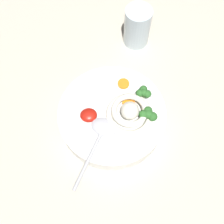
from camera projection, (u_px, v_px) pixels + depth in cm
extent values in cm
cube|color=#BCB29E|center=(128.00, 129.00, 67.35)|extent=(107.99, 107.99, 3.62)
cylinder|color=white|center=(112.00, 116.00, 64.18)|extent=(25.26, 25.26, 4.82)
cylinder|color=gold|center=(112.00, 116.00, 64.00)|extent=(22.23, 22.23, 4.43)
torus|color=silver|center=(131.00, 114.00, 60.92)|extent=(10.84, 10.84, 1.50)
torus|color=silver|center=(128.00, 110.00, 60.02)|extent=(11.62, 11.62, 1.35)
sphere|color=silver|center=(131.00, 111.00, 59.15)|extent=(4.21, 4.21, 4.21)
ellipsoid|color=#B7B7BC|center=(104.00, 127.00, 59.58)|extent=(7.30, 6.53, 1.60)
cylinder|color=#B7B7BC|center=(90.00, 157.00, 56.73)|extent=(7.09, 13.92, 0.80)
ellipsoid|color=#B2190F|center=(89.00, 115.00, 60.70)|extent=(3.90, 3.51, 1.75)
cylinder|color=#7A9E60|center=(147.00, 118.00, 60.75)|extent=(1.07, 1.07, 1.15)
sphere|color=#2D6628|center=(148.00, 115.00, 59.27)|extent=(2.11, 2.11, 2.11)
sphere|color=#2D6628|center=(143.00, 115.00, 59.43)|extent=(2.11, 2.11, 2.11)
sphere|color=#2D6628|center=(153.00, 117.00, 59.21)|extent=(2.11, 2.11, 2.11)
sphere|color=#2D6628|center=(148.00, 111.00, 59.84)|extent=(2.11, 2.11, 2.11)
cylinder|color=#7A9E60|center=(143.00, 95.00, 63.21)|extent=(0.94, 0.94, 1.01)
sphere|color=#2D6628|center=(144.00, 93.00, 61.91)|extent=(1.85, 1.85, 1.85)
sphere|color=#2D6628|center=(140.00, 93.00, 62.05)|extent=(1.85, 1.85, 1.85)
sphere|color=#2D6628|center=(147.00, 94.00, 61.86)|extent=(1.85, 1.85, 1.85)
sphere|color=#2D6628|center=(143.00, 89.00, 62.42)|extent=(1.85, 1.85, 1.85)
cylinder|color=orange|center=(123.00, 84.00, 64.80)|extent=(2.82, 2.82, 0.55)
cylinder|color=orange|center=(129.00, 102.00, 62.66)|extent=(2.98, 2.98, 0.71)
cylinder|color=silver|center=(137.00, 27.00, 71.56)|extent=(7.05, 7.05, 11.10)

